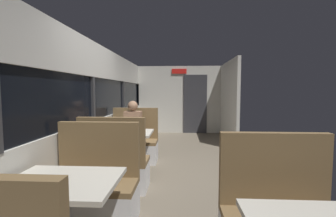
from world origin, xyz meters
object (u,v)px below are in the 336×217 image
(bench_near_window_facing_entry, at_px, (95,192))
(seated_passenger, at_px, (133,136))
(bench_mid_window_facing_entry, at_px, (134,146))
(coffee_cup_primary, at_px, (132,129))
(dining_table_near_window, at_px, (63,192))
(dining_table_mid_window, at_px, (126,137))
(bench_mid_window_facing_end, at_px, (115,168))

(bench_near_window_facing_entry, xyz_separation_m, seated_passenger, (0.00, 2.14, 0.21))
(bench_mid_window_facing_entry, relative_size, coffee_cup_primary, 12.22)
(dining_table_near_window, relative_size, dining_table_mid_window, 1.00)
(bench_mid_window_facing_entry, distance_m, coffee_cup_primary, 0.85)
(seated_passenger, bearing_deg, bench_near_window_facing_entry, -90.00)
(bench_mid_window_facing_entry, bearing_deg, dining_table_near_window, -90.00)
(bench_mid_window_facing_entry, xyz_separation_m, seated_passenger, (0.00, -0.07, 0.21))
(dining_table_mid_window, height_order, coffee_cup_primary, coffee_cup_primary)
(bench_mid_window_facing_entry, relative_size, seated_passenger, 0.87)
(bench_near_window_facing_entry, distance_m, bench_mid_window_facing_entry, 2.22)
(bench_near_window_facing_entry, bearing_deg, seated_passenger, 90.00)
(dining_table_near_window, height_order, dining_table_mid_window, same)
(dining_table_near_window, xyz_separation_m, bench_mid_window_facing_entry, (0.00, 2.92, -0.31))
(bench_mid_window_facing_end, bearing_deg, seated_passenger, 90.00)
(dining_table_mid_window, bearing_deg, bench_mid_window_facing_end, -90.00)
(bench_mid_window_facing_end, bearing_deg, bench_mid_window_facing_entry, 90.00)
(bench_near_window_facing_entry, height_order, seated_passenger, seated_passenger)
(dining_table_near_window, relative_size, bench_mid_window_facing_end, 0.82)
(dining_table_near_window, relative_size, coffee_cup_primary, 10.00)
(bench_near_window_facing_entry, bearing_deg, coffee_cup_primary, 85.92)
(dining_table_mid_window, height_order, bench_mid_window_facing_end, bench_mid_window_facing_end)
(bench_near_window_facing_entry, bearing_deg, bench_mid_window_facing_entry, 90.00)
(bench_mid_window_facing_entry, bearing_deg, dining_table_mid_window, -90.00)
(bench_mid_window_facing_entry, xyz_separation_m, coffee_cup_primary, (0.11, -0.71, 0.46))
(seated_passenger, height_order, coffee_cup_primary, seated_passenger)
(bench_near_window_facing_entry, bearing_deg, dining_table_mid_window, 90.00)
(coffee_cup_primary, bearing_deg, bench_mid_window_facing_entry, 98.62)
(dining_table_near_window, relative_size, seated_passenger, 0.71)
(bench_mid_window_facing_end, xyz_separation_m, coffee_cup_primary, (0.11, 0.69, 0.46))
(bench_near_window_facing_entry, distance_m, bench_mid_window_facing_end, 0.82)
(dining_table_near_window, distance_m, seated_passenger, 2.85)
(dining_table_near_window, height_order, coffee_cup_primary, coffee_cup_primary)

